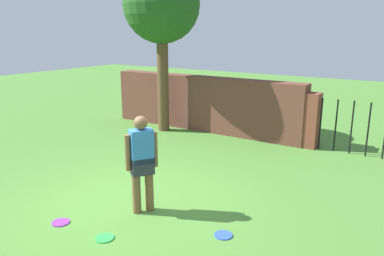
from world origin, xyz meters
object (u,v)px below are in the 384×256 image
Objects in this scene: person at (142,160)px; frisbee_purple at (61,222)px; frisbee_green at (104,238)px; tree at (162,7)px; frisbee_blue at (223,235)px.

frisbee_purple is at bearing -6.63° from person.
person is at bearing 95.16° from frisbee_green.
frisbee_green and frisbee_purple have the same top height.
tree is at bearing -114.20° from person.
tree reaches higher than frisbee_purple.
frisbee_green is (3.01, -5.36, -3.54)m from tree.
frisbee_green is 0.91m from frisbee_purple.
tree reaches higher than person.
frisbee_blue is (4.40, -4.35, -3.54)m from tree.
person is at bearing -56.38° from tree.
person is 6.00× the size of frisbee_green.
frisbee_blue is 2.54m from frisbee_purple.
frisbee_purple is (2.10, -5.41, -3.54)m from tree.
frisbee_green is (-1.40, -1.01, 0.00)m from frisbee_blue.
frisbee_blue is 1.00× the size of frisbee_green.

